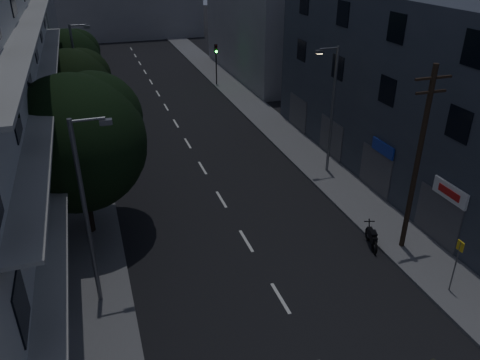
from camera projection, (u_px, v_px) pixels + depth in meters
ground at (186, 141)px, 35.59m from camera, size 160.00×160.00×0.00m
sidewalk_left at (84, 153)px, 33.46m from camera, size 3.00×90.00×0.15m
sidewalk_right at (277, 129)px, 37.66m from camera, size 3.00×90.00×0.15m
lane_markings at (171, 115)px, 40.86m from camera, size 0.15×60.50×0.01m
building_right at (425, 97)px, 27.15m from camera, size 6.19×28.00×11.00m
building_far_left at (19, 1)px, 47.97m from camera, size 6.00×20.00×16.00m
building_far_right at (258, 14)px, 50.32m from camera, size 6.00×20.00×13.00m
building_far_end at (120, 3)px, 71.27m from camera, size 24.00×8.00×10.00m
tree_near at (77, 138)px, 22.13m from camera, size 6.65×6.65×8.20m
tree_mid at (72, 87)px, 32.39m from camera, size 5.70×5.70×7.02m
tree_far at (70, 59)px, 40.67m from camera, size 5.49×5.49×6.79m
traffic_signal_far_right at (216, 56)px, 47.67m from camera, size 0.28×0.37×4.10m
traffic_signal_far_left at (83, 65)px, 44.17m from camera, size 0.28×0.37×4.10m
street_lamp_left_near at (88, 207)px, 17.76m from camera, size 1.51×0.25×8.00m
street_lamp_right at (331, 105)px, 28.71m from camera, size 1.51×0.25×8.00m
street_lamp_left_far at (78, 72)px, 35.78m from camera, size 1.51×0.25×8.00m
utility_pole at (418, 159)px, 21.03m from camera, size 1.80×0.24×9.00m
bus_stop_sign at (457, 257)px, 19.44m from camera, size 0.06×0.35×2.52m
motorcycle at (372, 238)px, 23.20m from camera, size 0.76×1.82×1.20m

